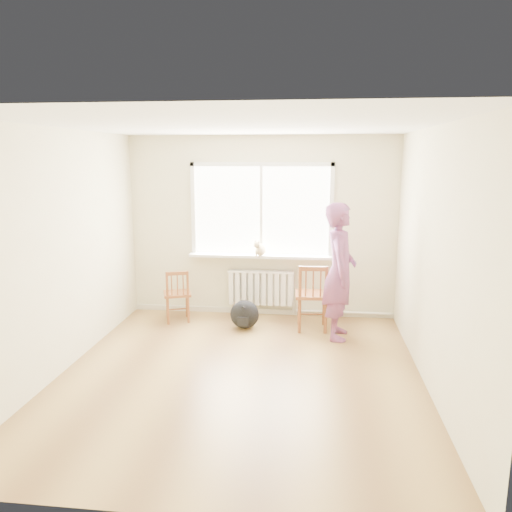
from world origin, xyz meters
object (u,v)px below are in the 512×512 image
(chair_left, at_px, (177,296))
(chair_right, at_px, (312,297))
(cat, at_px, (260,249))
(backpack, at_px, (245,314))
(person, at_px, (340,271))

(chair_left, xyz_separation_m, chair_right, (1.96, -0.14, 0.08))
(cat, bearing_deg, chair_right, -11.92)
(chair_left, bearing_deg, backpack, 150.73)
(chair_left, height_order, cat, cat)
(person, distance_m, cat, 1.34)
(chair_right, height_order, cat, cat)
(person, distance_m, backpack, 1.48)
(chair_right, height_order, person, person)
(cat, bearing_deg, person, -12.64)
(chair_left, xyz_separation_m, cat, (1.18, 0.33, 0.66))
(chair_left, distance_m, chair_right, 1.97)
(chair_right, bearing_deg, chair_left, -6.97)
(chair_right, xyz_separation_m, backpack, (-0.95, -0.04, -0.27))
(person, bearing_deg, chair_left, 83.54)
(chair_right, distance_m, person, 0.60)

